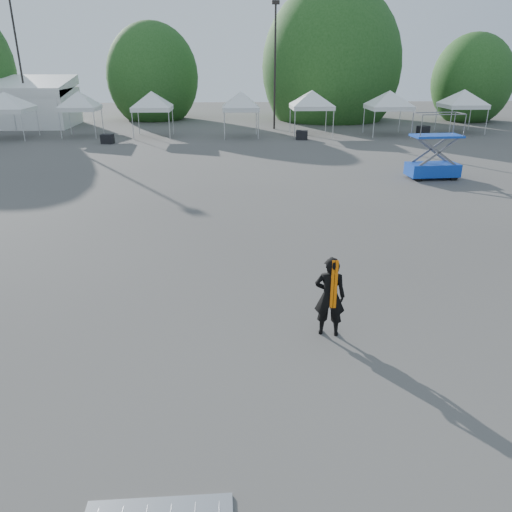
{
  "coord_description": "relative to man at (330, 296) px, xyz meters",
  "views": [
    {
      "loc": [
        -1.0,
        -11.2,
        5.6
      ],
      "look_at": [
        -0.39,
        -0.39,
        1.3
      ],
      "focal_mm": 35.0,
      "sensor_mm": 36.0,
      "label": 1
    }
  ],
  "objects": [
    {
      "name": "tree_mid_w",
      "position": [
        -9.1,
        41.8,
        3.03
      ],
      "size": [
        4.16,
        4.16,
        6.33
      ],
      "color": "#382314",
      "rests_on": "ground"
    },
    {
      "name": "man",
      "position": [
        0.0,
        0.0,
        0.0
      ],
      "size": [
        0.73,
        0.56,
        1.8
      ],
      "rotation": [
        0.0,
        0.0,
        2.94
      ],
      "color": "black",
      "rests_on": "ground"
    },
    {
      "name": "crate_east",
      "position": [
        13.32,
        29.9,
        -0.58
      ],
      "size": [
        1.04,
        0.95,
        0.65
      ],
      "primitive_type": "cube",
      "rotation": [
        0.0,
        0.0,
        0.44
      ],
      "color": "black",
      "rests_on": "ground"
    },
    {
      "name": "tent_g",
      "position": [
        10.32,
        29.71,
        2.16
      ],
      "size": [
        4.42,
        4.42,
        3.88
      ],
      "color": "silver",
      "rests_on": "ground"
    },
    {
      "name": "tent_e",
      "position": [
        -1.05,
        29.35,
        2.15
      ],
      "size": [
        3.8,
        3.8,
        3.88
      ],
      "color": "silver",
      "rests_on": "ground"
    },
    {
      "name": "light_pole_west",
      "position": [
        -19.1,
        35.8,
        4.87
      ],
      "size": [
        0.6,
        0.25,
        10.3
      ],
      "color": "black",
      "rests_on": "ground"
    },
    {
      "name": "crate_west",
      "position": [
        -10.52,
        26.74,
        -0.58
      ],
      "size": [
        0.88,
        0.72,
        0.64
      ],
      "primitive_type": "cube",
      "rotation": [
        0.0,
        0.0,
        -0.11
      ],
      "color": "black",
      "rests_on": "ground"
    },
    {
      "name": "tree_far_e",
      "position": [
        20.9,
        38.8,
        2.72
      ],
      "size": [
        3.84,
        3.84,
        5.84
      ],
      "color": "#382314",
      "rests_on": "ground"
    },
    {
      "name": "tent_d",
      "position": [
        -7.67,
        29.87,
        2.16
      ],
      "size": [
        4.04,
        4.04,
        3.88
      ],
      "color": "silver",
      "rests_on": "ground"
    },
    {
      "name": "light_pole_east",
      "position": [
        1.9,
        33.8,
        4.61
      ],
      "size": [
        0.6,
        0.25,
        9.8
      ],
      "color": "black",
      "rests_on": "ground"
    },
    {
      "name": "tent_c",
      "position": [
        -13.13,
        30.3,
        2.15
      ],
      "size": [
        3.84,
        3.84,
        3.88
      ],
      "color": "silver",
      "rests_on": "ground"
    },
    {
      "name": "tent_h",
      "position": [
        16.6,
        30.73,
        2.16
      ],
      "size": [
        4.34,
        4.34,
        3.88
      ],
      "color": "silver",
      "rests_on": "ground"
    },
    {
      "name": "ground",
      "position": [
        -1.1,
        1.8,
        -0.9
      ],
      "size": [
        120.0,
        120.0,
        0.0
      ],
      "primitive_type": "plane",
      "color": "#474442",
      "rests_on": "ground"
    },
    {
      "name": "tent_b",
      "position": [
        -18.24,
        29.54,
        2.16
      ],
      "size": [
        4.67,
        4.67,
        3.88
      ],
      "color": "silver",
      "rests_on": "ground"
    },
    {
      "name": "scissor_lift",
      "position": [
        8.05,
        14.65,
        0.7
      ],
      "size": [
        2.53,
        1.38,
        3.17
      ],
      "rotation": [
        0.0,
        0.0,
        0.06
      ],
      "color": "#0C3E9E",
      "rests_on": "ground"
    },
    {
      "name": "crate_mid",
      "position": [
        3.39,
        27.76,
        -0.57
      ],
      "size": [
        0.95,
        0.8,
        0.66
      ],
      "primitive_type": "cube",
      "rotation": [
        0.0,
        0.0,
        -0.18
      ],
      "color": "black",
      "rests_on": "ground"
    },
    {
      "name": "tent_f",
      "position": [
        4.47,
        30.39,
        2.16
      ],
      "size": [
        4.43,
        4.43,
        3.88
      ],
      "color": "silver",
      "rests_on": "ground"
    },
    {
      "name": "tree_mid_e",
      "position": [
        7.9,
        40.8,
        3.94
      ],
      "size": [
        5.12,
        5.12,
        7.79
      ],
      "color": "#382314",
      "rests_on": "ground"
    }
  ]
}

